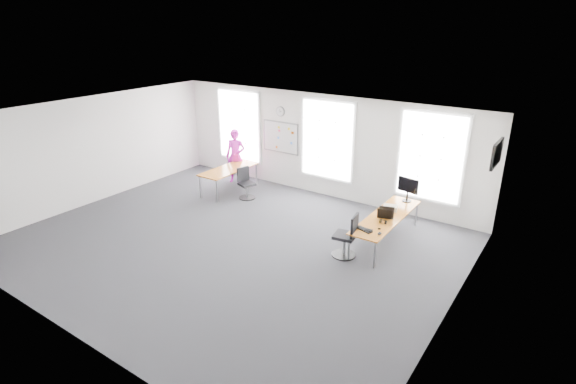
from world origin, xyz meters
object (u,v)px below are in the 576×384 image
Objects in this scene: keyboard at (364,229)px; headphones at (383,222)px; desk_right at (386,218)px; chair_right at (347,238)px; monitor at (408,187)px; chair_left at (246,185)px; person at (236,156)px; desk_left at (229,171)px.

headphones is (0.21, 0.54, 0.03)m from keyboard.
chair_right is at bearing -110.39° from desk_right.
headphones is at bearing -78.58° from desk_right.
monitor reaches higher than chair_right.
headphones is (4.60, -0.74, 0.30)m from chair_left.
chair_right reaches higher than chair_left.
keyboard is at bearing -44.09° from person.
keyboard is at bearing -83.34° from monitor.
monitor reaches higher than desk_right.
person is (-0.36, 0.76, 0.21)m from desk_left.
desk_left is at bearing 98.75° from chair_left.
desk_right is 2.95× the size of chair_left.
person is 5.97m from headphones.
chair_right reaches higher than desk_right.
chair_right is 2.41m from monitor.
desk_left is 3.12× the size of monitor.
desk_right is 2.66× the size of chair_right.
person is at bearing 177.68° from headphones.
headphones reaches higher than desk_left.
person reaches higher than keyboard.
chair_right is 1.11× the size of chair_left.
chair_right is 0.42m from keyboard.
person is at bearing -169.25° from monitor.
chair_right is 5.76m from person.
chair_left is 2.27× the size of keyboard.
keyboard reaches higher than desk_right.
monitor is at bearing -60.16° from chair_left.
desk_right is 16.83× the size of headphones.
headphones is (0.51, 0.73, 0.25)m from chair_right.
headphones is at bearing -79.45° from chair_left.
keyboard is 0.58m from headphones.
desk_left is 4.85× the size of keyboard.
chair_left is 5.70× the size of headphones.
desk_right is 1.57× the size of person.
keyboard is (5.17, -1.43, 0.01)m from desk_left.
chair_right is 4.34m from chair_left.
desk_right is at bearing 150.07° from chair_right.
keyboard is (-0.12, -0.96, 0.05)m from desk_right.
desk_right is at bearing 115.13° from headphones.
desk_left is 5.13m from chair_right.
desk_left reaches higher than keyboard.
desk_left is 1.14× the size of person.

